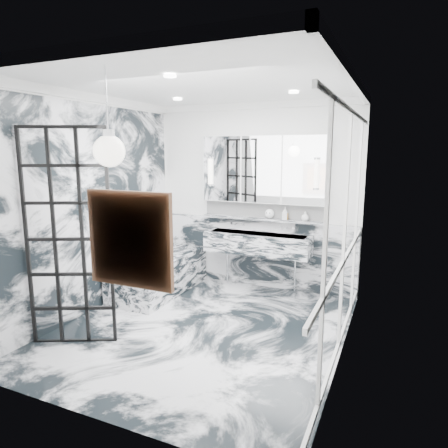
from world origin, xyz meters
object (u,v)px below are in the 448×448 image
at_px(crittall_door, 69,239).
at_px(trough_sink, 258,243).
at_px(bathtub, 159,274).
at_px(mirror_cabinet, 263,169).

height_order(crittall_door, trough_sink, crittall_door).
xyz_separation_m(crittall_door, bathtub, (-0.03, 1.75, -0.89)).
bearing_deg(mirror_cabinet, bathtub, -147.94).
bearing_deg(trough_sink, crittall_door, -118.19).
distance_m(crittall_door, mirror_cabinet, 2.96).
bearing_deg(crittall_door, mirror_cabinet, 37.61).
relative_size(trough_sink, mirror_cabinet, 0.84).
distance_m(crittall_door, trough_sink, 2.77).
bearing_deg(bathtub, mirror_cabinet, 32.06).
height_order(crittall_door, mirror_cabinet, crittall_door).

